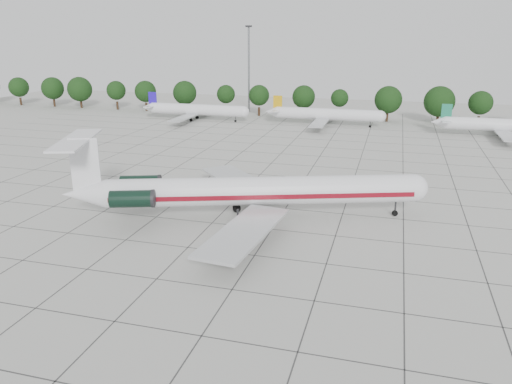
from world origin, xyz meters
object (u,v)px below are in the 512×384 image
(bg_airliner_d, at_px, (506,126))
(floodlight_mast, at_px, (249,64))
(bg_airliner_c, at_px, (326,114))
(bg_airliner_b, at_px, (196,110))
(main_airliner, at_px, (242,191))

(bg_airliner_d, bearing_deg, floodlight_mast, 161.93)
(bg_airliner_d, height_order, floodlight_mast, floodlight_mast)
(bg_airliner_c, bearing_deg, bg_airliner_d, -6.85)
(bg_airliner_d, relative_size, floodlight_mast, 1.11)
(bg_airliner_b, relative_size, floodlight_mast, 1.11)
(main_airliner, distance_m, floodlight_mast, 93.73)
(main_airliner, distance_m, bg_airliner_c, 72.29)
(bg_airliner_b, distance_m, bg_airliner_d, 78.53)
(bg_airliner_c, height_order, bg_airliner_d, same)
(main_airliner, height_order, bg_airliner_c, main_airliner)
(floodlight_mast, bearing_deg, bg_airliner_b, -116.81)
(main_airliner, relative_size, bg_airliner_b, 1.65)
(bg_airliner_c, height_order, floodlight_mast, floodlight_mast)
(bg_airliner_c, distance_m, floodlight_mast, 33.57)
(bg_airliner_b, bearing_deg, bg_airliner_c, 2.81)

